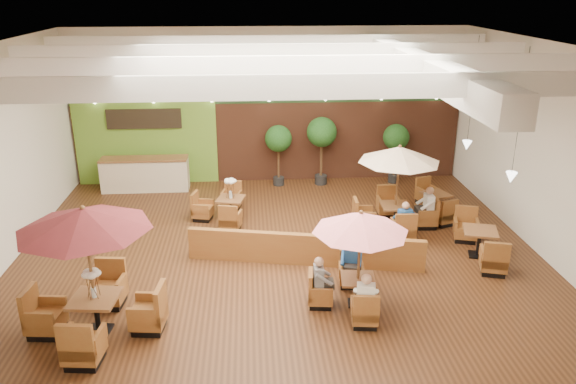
{
  "coord_description": "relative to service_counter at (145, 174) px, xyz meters",
  "views": [
    {
      "loc": [
        -0.72,
        -13.86,
        6.86
      ],
      "look_at": [
        0.3,
        0.5,
        1.5
      ],
      "focal_mm": 35.0,
      "sensor_mm": 36.0,
      "label": 1
    }
  ],
  "objects": [
    {
      "name": "topiary_0",
      "position": [
        4.7,
        0.2,
        1.06
      ],
      "size": [
        0.95,
        0.95,
        2.21
      ],
      "color": "black",
      "rests_on": "ground"
    },
    {
      "name": "topiary_2",
      "position": [
        8.92,
        0.2,
        1.04
      ],
      "size": [
        0.94,
        0.94,
        2.17
      ],
      "color": "black",
      "rests_on": "ground"
    },
    {
      "name": "topiary_1",
      "position": [
        6.24,
        0.2,
        1.26
      ],
      "size": [
        1.06,
        1.06,
        2.47
      ],
      "color": "black",
      "rests_on": "ground"
    },
    {
      "name": "table_5",
      "position": [
        9.48,
        -2.86,
        -0.25
      ],
      "size": [
        0.98,
        2.44,
        0.86
      ],
      "rotation": [
        0.0,
        0.0,
        0.33
      ],
      "color": "brown",
      "rests_on": "ground"
    },
    {
      "name": "table_3",
      "position": [
        2.84,
        -2.83,
        -0.14
      ],
      "size": [
        1.69,
        2.44,
        1.47
      ],
      "rotation": [
        0.0,
        0.0,
        -0.23
      ],
      "color": "brown",
      "rests_on": "ground"
    },
    {
      "name": "service_counter",
      "position": [
        0.0,
        0.0,
        0.0
      ],
      "size": [
        3.0,
        0.75,
        1.18
      ],
      "color": "beige",
      "rests_on": "ground"
    },
    {
      "name": "diner_2",
      "position": [
        5.19,
        -7.99,
        0.16
      ],
      "size": [
        0.3,
        0.37,
        0.75
      ],
      "rotation": [
        0.0,
        0.0,
        4.69
      ],
      "color": "slate",
      "rests_on": "ground"
    },
    {
      "name": "booth_divider",
      "position": [
        5.03,
        -5.99,
        -0.16
      ],
      "size": [
        6.04,
        1.42,
        0.85
      ],
      "primitive_type": "cube",
      "rotation": [
        0.0,
        0.0,
        -0.2
      ],
      "color": "brown",
      "rests_on": "ground"
    },
    {
      "name": "diner_1",
      "position": [
        6.03,
        -7.15,
        0.15
      ],
      "size": [
        0.39,
        0.35,
        0.73
      ],
      "rotation": [
        0.0,
        0.0,
        2.89
      ],
      "color": "#275CAB",
      "rests_on": "ground"
    },
    {
      "name": "table_4",
      "position": [
        9.71,
        -5.83,
        -0.22
      ],
      "size": [
        1.06,
        2.69,
        0.96
      ],
      "rotation": [
        0.0,
        0.0,
        -0.28
      ],
      "color": "brown",
      "rests_on": "ground"
    },
    {
      "name": "diner_4",
      "position": [
        8.88,
        -3.87,
        0.18
      ],
      "size": [
        0.32,
        0.4,
        0.82
      ],
      "rotation": [
        0.0,
        0.0,
        1.58
      ],
      "color": "white",
      "rests_on": "ground"
    },
    {
      "name": "diner_0",
      "position": [
        6.03,
        -8.83,
        0.17
      ],
      "size": [
        0.41,
        0.36,
        0.79
      ],
      "rotation": [
        0.0,
        0.0,
        -0.19
      ],
      "color": "white",
      "rests_on": "ground"
    },
    {
      "name": "table_0",
      "position": [
        0.43,
        -8.69,
        1.33
      ],
      "size": [
        2.85,
        2.85,
        2.86
      ],
      "rotation": [
        0.0,
        0.0,
        -0.11
      ],
      "color": "brown",
      "rests_on": "ground"
    },
    {
      "name": "table_1",
      "position": [
        5.98,
        -7.99,
        1.09
      ],
      "size": [
        2.2,
        2.29,
        2.31
      ],
      "rotation": [
        0.0,
        0.0,
        -0.11
      ],
      "color": "brown",
      "rests_on": "ground"
    },
    {
      "name": "diner_3",
      "position": [
        7.94,
        -4.81,
        0.16
      ],
      "size": [
        0.39,
        0.32,
        0.76
      ],
      "rotation": [
        0.0,
        0.0,
        0.1
      ],
      "color": "#275CAB",
      "rests_on": "ground"
    },
    {
      "name": "table_2",
      "position": [
        7.94,
        -3.87,
        1.18
      ],
      "size": [
        2.52,
        2.52,
        2.57
      ],
      "rotation": [
        0.0,
        0.0,
        -0.04
      ],
      "color": "brown",
      "rests_on": "ground"
    },
    {
      "name": "room",
      "position": [
        4.65,
        -3.88,
        3.05
      ],
      "size": [
        14.04,
        14.0,
        5.52
      ],
      "color": "#381E0F",
      "rests_on": "ground"
    }
  ]
}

